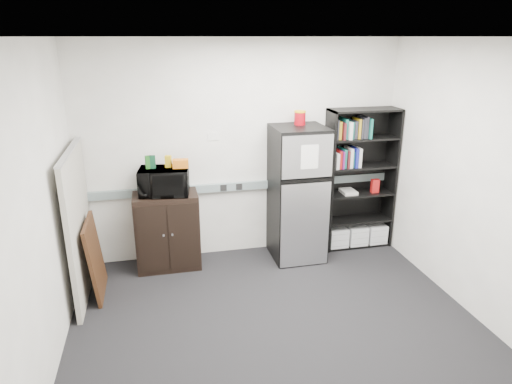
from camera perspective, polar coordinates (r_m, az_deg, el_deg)
floor at (r=4.69m, az=2.64°, el=-16.28°), size 4.00×4.00×0.00m
wall_back at (r=5.71m, az=-1.78°, el=5.16°), size 4.00×0.02×2.70m
wall_right at (r=4.97m, az=25.72°, el=1.19°), size 0.02×3.50×2.70m
wall_left at (r=4.05m, az=-25.54°, el=-2.56°), size 0.02×3.50×2.70m
ceiling at (r=3.84m, az=3.27°, el=18.82°), size 4.00×3.50×0.02m
electrical_raceway at (r=5.80m, az=-1.68°, el=0.77°), size 3.92×0.05×0.10m
wall_note at (r=5.60m, az=-5.33°, el=6.93°), size 0.14×0.00×0.10m
bookshelf at (r=6.12m, az=12.79°, el=1.41°), size 0.90×0.34×1.85m
cubicle_partition at (r=5.21m, az=-21.26°, el=-3.77°), size 0.06×1.30×1.62m
cabinet at (r=5.65m, az=-11.02°, el=-4.72°), size 0.75×0.50×0.94m
microwave at (r=5.42m, az=-11.42°, el=1.31°), size 0.61×0.45×0.31m
snack_box_a at (r=5.39m, az=-13.29°, el=3.65°), size 0.08×0.06×0.15m
snack_box_b at (r=5.39m, az=-12.84°, el=3.68°), size 0.08×0.06×0.15m
snack_box_c at (r=5.39m, az=-10.91°, el=3.76°), size 0.08×0.07×0.14m
snack_bag at (r=5.36m, az=-9.42°, el=3.52°), size 0.19×0.12×0.10m
refrigerator at (r=5.70m, az=5.23°, el=-0.25°), size 0.64×0.66×1.69m
coffee_can at (r=5.60m, az=5.51°, el=9.33°), size 0.14×0.14×0.19m
framed_poster at (r=5.28m, az=-19.44°, el=-7.78°), size 0.12×0.67×0.86m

